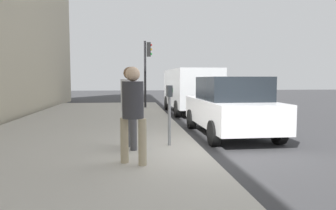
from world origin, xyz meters
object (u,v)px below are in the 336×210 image
object	(u,v)px
parking_meter	(169,102)
pedestrian_at_meter	(130,100)
pedestrian_bystander	(133,107)
parked_van_far	(191,88)
traffic_signal	(147,63)
parked_sedan_near	(230,106)

from	to	relation	value
parking_meter	pedestrian_at_meter	xyz separation A→B (m)	(-0.26, 0.92, 0.07)
parking_meter	pedestrian_bystander	size ratio (longest dim) A/B	0.79
pedestrian_at_meter	pedestrian_bystander	distance (m)	1.30
pedestrian_bystander	parked_van_far	xyz separation A→B (m)	(9.75, -2.92, 0.05)
pedestrian_bystander	pedestrian_at_meter	bearing A→B (deg)	35.55
parking_meter	traffic_signal	distance (m)	10.04
pedestrian_bystander	parked_van_far	distance (m)	10.18
parking_meter	traffic_signal	world-z (taller)	traffic_signal
pedestrian_at_meter	pedestrian_bystander	world-z (taller)	pedestrian_at_meter
pedestrian_at_meter	traffic_signal	distance (m)	10.32
parked_van_far	pedestrian_bystander	bearing A→B (deg)	163.35
pedestrian_at_meter	traffic_signal	size ratio (longest dim) A/B	0.51
parking_meter	pedestrian_at_meter	bearing A→B (deg)	105.81
pedestrian_at_meter	parked_sedan_near	xyz separation A→B (m)	(2.10, -2.98, -0.34)
pedestrian_bystander	parked_sedan_near	world-z (taller)	pedestrian_bystander
pedestrian_bystander	parked_van_far	world-z (taller)	parked_van_far
parked_van_far	traffic_signal	bearing A→B (deg)	50.03
parked_sedan_near	traffic_signal	xyz separation A→B (m)	(8.09, 2.08, 1.68)
pedestrian_bystander	traffic_signal	world-z (taller)	traffic_signal
pedestrian_bystander	parking_meter	bearing A→B (deg)	4.09
pedestrian_bystander	parked_van_far	size ratio (longest dim) A/B	0.34
parking_meter	pedestrian_at_meter	size ratio (longest dim) A/B	0.77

